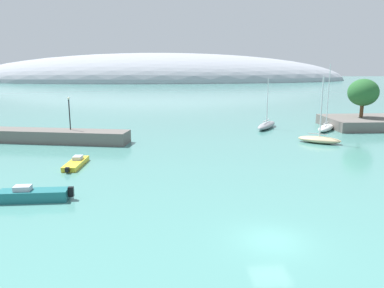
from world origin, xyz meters
name	(u,v)px	position (x,y,z in m)	size (l,w,h in m)	color
water	(271,241)	(0.00, 0.00, 0.00)	(600.00, 600.00, 0.00)	teal
shore_outcrop	(365,122)	(28.10, 41.53, 0.86)	(13.13, 10.95, 1.72)	#66605B
tree_clump_shore	(363,93)	(27.57, 41.98, 6.00)	(5.14, 5.14, 6.62)	brown
breakwater_rocks	(43,136)	(-23.77, 32.68, 0.87)	(24.53, 3.67, 1.75)	#66605B
distant_ridge	(160,81)	(-9.16, 227.90, 0.00)	(240.93, 85.37, 34.73)	#999EA8
sailboat_grey_near_shore	(267,125)	(10.77, 41.64, 0.58)	(5.72, 7.81, 8.53)	gray
sailboat_sand_mid_mooring	(319,139)	(14.96, 29.16, 0.57)	(6.18, 5.17, 9.23)	#C6B284
sailboat_white_outer_mooring	(326,127)	(19.91, 38.56, 0.59)	(5.40, 6.29, 10.86)	white
motorboat_teal_foreground	(34,195)	(-17.28, 8.41, 0.49)	(5.93, 1.60, 1.29)	#1E6B70
motorboat_yellow_alongside_breakwater	(76,163)	(-16.28, 19.13, 0.31)	(1.90, 5.82, 0.92)	yellow
harbor_lamp_post	(69,110)	(-19.88, 32.47, 4.56)	(0.36, 0.36, 4.60)	black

